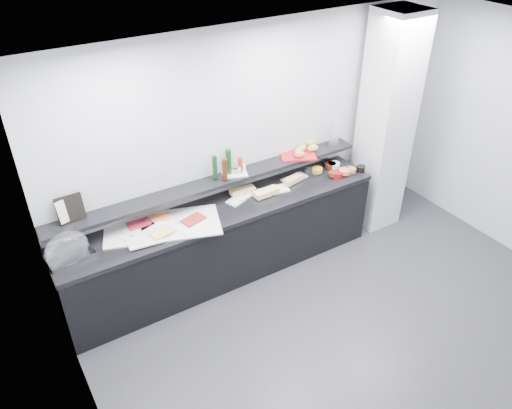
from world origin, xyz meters
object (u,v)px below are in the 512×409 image
carafe (334,135)px  sandwich_plate_mid (271,191)px  framed_print (70,209)px  condiment_tray (235,174)px  cloche_base (70,256)px  bread_tray (298,155)px

carafe → sandwich_plate_mid: bearing=-171.8°
framed_print → condiment_tray: (1.72, -0.05, -0.12)m
condiment_tray → sandwich_plate_mid: bearing=-4.3°
cloche_base → carafe: (3.19, 0.13, 0.38)m
carafe → condiment_tray: bearing=178.8°
sandwich_plate_mid → framed_print: bearing=-177.6°
condiment_tray → carafe: (1.34, -0.03, 0.14)m
condiment_tray → carafe: 1.35m
framed_print → condiment_tray: 1.72m
framed_print → bread_tray: size_ratio=0.66×
cloche_base → bread_tray: bearing=-5.3°
bread_tray → condiment_tray: bearing=-156.1°
sandwich_plate_mid → condiment_tray: (-0.37, 0.17, 0.25)m
bread_tray → carafe: (0.51, -0.01, 0.14)m
cloche_base → sandwich_plate_mid: size_ratio=1.07×
framed_print → carafe: 3.06m
cloche_base → bread_tray: (2.68, 0.15, 0.24)m
cloche_base → framed_print: size_ratio=1.60×
carafe → bread_tray: bearing=178.4°
framed_print → sandwich_plate_mid: bearing=-6.9°
framed_print → condiment_tray: size_ratio=0.96×
sandwich_plate_mid → condiment_tray: condiment_tray is taller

